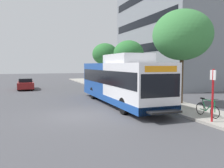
# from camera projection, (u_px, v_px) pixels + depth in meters

# --- Properties ---
(ground_plane) EXTENTS (120.00, 120.00, 0.00)m
(ground_plane) POSITION_uv_depth(u_px,v_px,m) (58.00, 98.00, 21.07)
(ground_plane) COLOR #4C4C51
(sidewalk_curb) EXTENTS (3.00, 56.00, 0.14)m
(sidewalk_curb) POSITION_uv_depth(u_px,v_px,m) (139.00, 96.00, 21.60)
(sidewalk_curb) COLOR #A8A399
(sidewalk_curb) RESTS_ON ground
(transit_bus) EXTENTS (2.58, 12.25, 3.65)m
(transit_bus) POSITION_uv_depth(u_px,v_px,m) (119.00, 81.00, 17.59)
(transit_bus) COLOR white
(transit_bus) RESTS_ON ground
(bus_stop_sign_pole) EXTENTS (0.10, 0.36, 2.60)m
(bus_stop_sign_pole) POSITION_uv_depth(u_px,v_px,m) (213.00, 91.00, 11.54)
(bus_stop_sign_pole) COLOR red
(bus_stop_sign_pole) RESTS_ON sidewalk_curb
(bicycle_parked) EXTENTS (0.52, 1.76, 1.02)m
(bicycle_parked) POSITION_uv_depth(u_px,v_px,m) (207.00, 109.00, 12.78)
(bicycle_parked) COLOR black
(bicycle_parked) RESTS_ON sidewalk_curb
(street_tree_near_stop) EXTENTS (4.24, 4.24, 6.72)m
(street_tree_near_stop) POSITION_uv_depth(u_px,v_px,m) (182.00, 35.00, 16.93)
(street_tree_near_stop) COLOR #4C3823
(street_tree_near_stop) RESTS_ON sidewalk_curb
(street_tree_mid_block) EXTENTS (3.32, 3.32, 5.47)m
(street_tree_mid_block) POSITION_uv_depth(u_px,v_px,m) (129.00, 53.00, 26.09)
(street_tree_mid_block) COLOR #4C3823
(street_tree_mid_block) RESTS_ON sidewalk_curb
(street_tree_far_block) EXTENTS (3.52, 3.52, 5.76)m
(street_tree_far_block) POSITION_uv_depth(u_px,v_px,m) (105.00, 54.00, 32.71)
(street_tree_far_block) COLOR #4C3823
(street_tree_far_block) RESTS_ON sidewalk_curb
(parked_car_far_lane) EXTENTS (1.80, 4.50, 1.33)m
(parked_car_far_lane) POSITION_uv_depth(u_px,v_px,m) (26.00, 84.00, 28.15)
(parked_car_far_lane) COLOR maroon
(parked_car_far_lane) RESTS_ON ground
(lattice_comm_tower) EXTENTS (1.10, 1.10, 33.79)m
(lattice_comm_tower) POSITION_uv_depth(u_px,v_px,m) (137.00, 25.00, 50.22)
(lattice_comm_tower) COLOR #B7B7BC
(lattice_comm_tower) RESTS_ON ground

